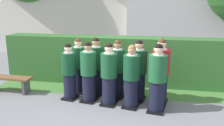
{
  "coord_description": "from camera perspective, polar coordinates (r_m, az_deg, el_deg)",
  "views": [
    {
      "loc": [
        1.09,
        -5.96,
        2.67
      ],
      "look_at": [
        0.0,
        0.26,
        1.05
      ],
      "focal_mm": 39.74,
      "sensor_mm": 36.0,
      "label": 1
    }
  ],
  "objects": [
    {
      "name": "student_front_row_0",
      "position": [
        6.83,
        -9.81,
        -2.3
      ],
      "size": [
        0.43,
        0.52,
        1.54
      ],
      "color": "black",
      "rests_on": "ground"
    },
    {
      "name": "student_rear_row_3",
      "position": [
        6.66,
        6.11,
        -2.07
      ],
      "size": [
        0.46,
        0.53,
        1.66
      ],
      "color": "black",
      "rests_on": "ground"
    },
    {
      "name": "student_rear_row_1",
      "position": [
        7.04,
        -3.64,
        -1.11
      ],
      "size": [
        0.48,
        0.55,
        1.66
      ],
      "color": "black",
      "rests_on": "ground"
    },
    {
      "name": "student_rear_row_0",
      "position": [
        7.25,
        -7.64,
        -0.93
      ],
      "size": [
        0.43,
        0.53,
        1.62
      ],
      "color": "black",
      "rests_on": "ground"
    },
    {
      "name": "hedge",
      "position": [
        8.01,
        1.84,
        0.61
      ],
      "size": [
        7.5,
        0.7,
        1.53
      ],
      "color": "#33662D",
      "rests_on": "ground"
    },
    {
      "name": "student_in_red_blazer",
      "position": [
        6.54,
        11.08,
        -2.27
      ],
      "size": [
        0.49,
        0.58,
        1.73
      ],
      "color": "black",
      "rests_on": "ground"
    },
    {
      "name": "wooden_bench",
      "position": [
        7.91,
        -22.69,
        -3.81
      ],
      "size": [
        1.41,
        0.42,
        0.48
      ],
      "color": "brown",
      "rests_on": "ground"
    },
    {
      "name": "student_front_row_3",
      "position": [
        6.2,
        4.49,
        -3.5
      ],
      "size": [
        0.47,
        0.54,
        1.61
      ],
      "color": "black",
      "rests_on": "ground"
    },
    {
      "name": "student_front_row_1",
      "position": [
        6.58,
        -5.4,
        -2.43
      ],
      "size": [
        0.45,
        0.55,
        1.62
      ],
      "color": "black",
      "rests_on": "ground"
    },
    {
      "name": "student_front_row_4",
      "position": [
        6.04,
        10.39,
        -3.85
      ],
      "size": [
        0.47,
        0.54,
        1.69
      ],
      "color": "black",
      "rests_on": "ground"
    },
    {
      "name": "student_rear_row_2",
      "position": [
        6.82,
        1.24,
        -1.76
      ],
      "size": [
        0.45,
        0.53,
        1.63
      ],
      "color": "black",
      "rests_on": "ground"
    },
    {
      "name": "lawn_strip",
      "position": [
        7.48,
        0.91,
        -6.5
      ],
      "size": [
        7.5,
        0.9,
        0.01
      ],
      "primitive_type": "cube",
      "color": "#477A38",
      "rests_on": "ground"
    },
    {
      "name": "ground_plane",
      "position": [
        6.62,
        -0.39,
        -9.39
      ],
      "size": [
        60.0,
        60.0,
        0.0
      ],
      "primitive_type": "plane",
      "color": "slate"
    },
    {
      "name": "student_front_row_2",
      "position": [
        6.34,
        -0.69,
        -3.0
      ],
      "size": [
        0.45,
        0.54,
        1.62
      ],
      "color": "black",
      "rests_on": "ground"
    }
  ]
}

